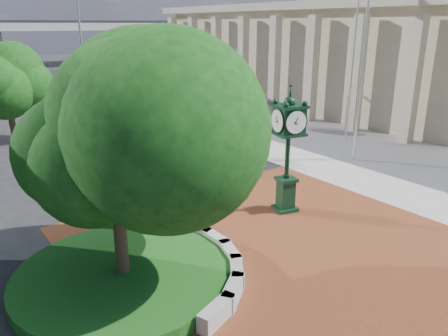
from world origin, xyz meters
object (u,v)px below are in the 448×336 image
post_clock (288,145)px  flagpole_a (364,51)px  flagpole_b (353,61)px  parked_car (55,86)px  street_lamp_near (84,42)px

post_clock → flagpole_a: (7.66, 2.64, 3.05)m
post_clock → flagpole_b: (10.54, 5.41, 2.22)m
post_clock → flagpole_b: bearing=27.2°
flagpole_a → parked_car: bearing=99.3°
post_clock → flagpole_b: 12.05m
post_clock → parked_car: bearing=86.8°
parked_car → flagpole_a: bearing=-75.3°
flagpole_a → flagpole_b: 4.08m
parked_car → flagpole_a: flagpole_a is taller
flagpole_b → post_clock: bearing=-152.8°
flagpole_b → street_lamp_near: size_ratio=1.00×
post_clock → flagpole_b: flagpole_b is taller
parked_car → post_clock: bearing=-87.7°
street_lamp_near → flagpole_a: bearing=-73.4°
flagpole_a → street_lamp_near: 22.61m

